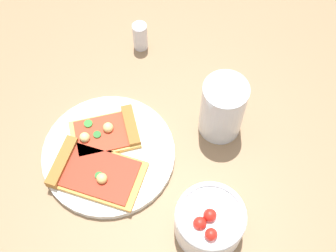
{
  "coord_description": "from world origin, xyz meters",
  "views": [
    {
      "loc": [
        -0.06,
        -0.4,
        0.75
      ],
      "look_at": [
        0.07,
        -0.03,
        0.03
      ],
      "focal_mm": 49.98,
      "sensor_mm": 36.0,
      "label": 1
    }
  ],
  "objects": [
    {
      "name": "ground_plane",
      "position": [
        0.0,
        0.0,
        0.0
      ],
      "size": [
        2.4,
        2.4,
        0.0
      ],
      "primitive_type": "plane",
      "color": "#93704C",
      "rests_on": "ground"
    },
    {
      "name": "pizza_slice_far",
      "position": [
        -0.08,
        -0.06,
        0.02
      ],
      "size": [
        0.18,
        0.16,
        0.02
      ],
      "color": "gold",
      "rests_on": "plate"
    },
    {
      "name": "soda_glass",
      "position": [
        0.17,
        -0.04,
        0.06
      ],
      "size": [
        0.08,
        0.08,
        0.12
      ],
      "color": "silver",
      "rests_on": "ground_plane"
    },
    {
      "name": "pizza_slice_near",
      "position": [
        -0.03,
        0.0,
        0.02
      ],
      "size": [
        0.12,
        0.09,
        0.02
      ],
      "color": "#E5B256",
      "rests_on": "plate"
    },
    {
      "name": "plate",
      "position": [
        -0.04,
        -0.03,
        0.01
      ],
      "size": [
        0.23,
        0.23,
        0.01
      ],
      "primitive_type": "cylinder",
      "color": "silver",
      "rests_on": "ground_plane"
    },
    {
      "name": "pepper_shaker",
      "position": [
        0.09,
        0.18,
        0.04
      ],
      "size": [
        0.03,
        0.03,
        0.07
      ],
      "color": "silver",
      "rests_on": "ground_plane"
    },
    {
      "name": "salad_bowl",
      "position": [
        0.08,
        -0.21,
        0.04
      ],
      "size": [
        0.11,
        0.11,
        0.08
      ],
      "color": "white",
      "rests_on": "ground_plane"
    }
  ]
}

